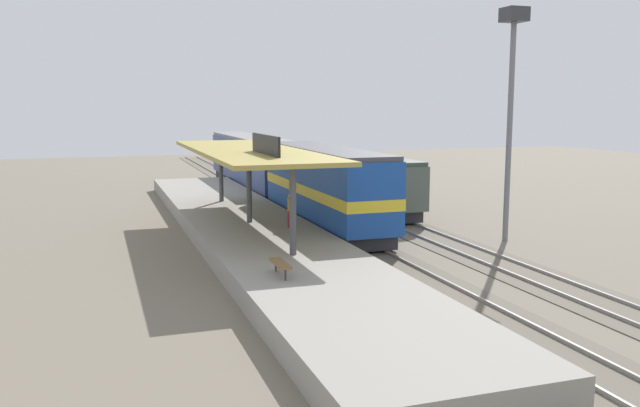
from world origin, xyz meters
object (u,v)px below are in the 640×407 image
light_mast (512,76)px  person_waiting (291,209)px  platform_bench (280,264)px  passenger_carriage_single (252,162)px  locomotive (325,187)px  freight_car (367,182)px

light_mast → person_waiting: size_ratio=6.84×
platform_bench → passenger_carriage_single: 31.01m
platform_bench → passenger_carriage_single: (6.00, 30.40, 0.97)m
platform_bench → light_mast: 16.80m
locomotive → person_waiting: size_ratio=8.44×
passenger_carriage_single → platform_bench: bearing=-101.2°
platform_bench → locomotive: locomotive is taller
freight_car → person_waiting: (-7.59, -8.38, -0.12)m
locomotive → freight_car: (4.60, 4.97, -0.44)m
platform_bench → person_waiting: size_ratio=0.99×
platform_bench → freight_car: 20.36m
passenger_carriage_single → light_mast: bearing=-71.9°
platform_bench → freight_car: (10.60, 17.37, 0.63)m
platform_bench → light_mast: bearing=25.1°
freight_car → light_mast: size_ratio=1.03×
light_mast → person_waiting: bearing=166.8°
locomotive → platform_bench: bearing=-115.8°
locomotive → freight_car: size_ratio=1.20×
passenger_carriage_single → light_mast: 25.89m
locomotive → light_mast: light_mast is taller
passenger_carriage_single → freight_car: size_ratio=1.67×
locomotive → passenger_carriage_single: 18.00m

